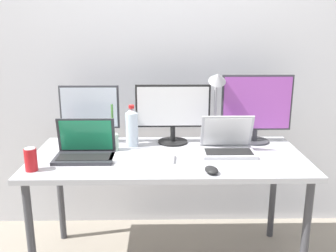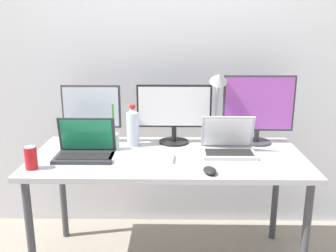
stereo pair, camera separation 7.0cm
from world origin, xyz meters
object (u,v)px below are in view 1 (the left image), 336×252
(laptop_silver, at_px, (85,149))
(desk_lamp, at_px, (217,93))
(soda_can_near_keyboard, at_px, (31,159))
(mouse_by_keyboard, at_px, (211,170))
(water_bottle, at_px, (132,127))
(monitor_center, at_px, (173,111))
(laptop_secondary, at_px, (228,144))
(keyboard_main, at_px, (142,158))
(work_desk, at_px, (168,165))
(monitor_right, at_px, (257,107))
(bamboo_vase, at_px, (113,141))
(monitor_left, at_px, (90,112))

(laptop_silver, xyz_separation_m, desk_lamp, (0.80, 0.25, 0.28))
(soda_can_near_keyboard, bearing_deg, laptop_silver, 38.09)
(mouse_by_keyboard, xyz_separation_m, water_bottle, (-0.45, 0.47, 0.11))
(monitor_center, relative_size, laptop_silver, 1.42)
(laptop_secondary, distance_m, keyboard_main, 0.53)
(monitor_center, height_order, keyboard_main, monitor_center)
(work_desk, relative_size, desk_lamp, 3.29)
(soda_can_near_keyboard, xyz_separation_m, desk_lamp, (1.05, 0.44, 0.28))
(work_desk, relative_size, water_bottle, 6.06)
(monitor_right, bearing_deg, keyboard_main, -155.93)
(mouse_by_keyboard, bearing_deg, monitor_right, 44.14)
(work_desk, distance_m, laptop_silver, 0.50)
(laptop_secondary, distance_m, bamboo_vase, 0.70)
(mouse_by_keyboard, bearing_deg, laptop_silver, 148.73)
(laptop_silver, relative_size, laptop_secondary, 1.07)
(laptop_secondary, height_order, soda_can_near_keyboard, laptop_secondary)
(bamboo_vase, bearing_deg, laptop_silver, -137.33)
(monitor_right, bearing_deg, laptop_secondary, -135.65)
(laptop_secondary, relative_size, soda_can_near_keyboard, 2.51)
(monitor_right, height_order, desk_lamp, desk_lamp)
(monitor_left, bearing_deg, laptop_secondary, -13.60)
(monitor_left, height_order, water_bottle, monitor_left)
(work_desk, relative_size, monitor_left, 4.25)
(monitor_left, relative_size, keyboard_main, 1.02)
(monitor_center, distance_m, laptop_secondary, 0.42)
(monitor_left, height_order, mouse_by_keyboard, monitor_left)
(mouse_by_keyboard, bearing_deg, bamboo_vase, 133.63)
(mouse_by_keyboard, relative_size, desk_lamp, 0.21)
(work_desk, distance_m, keyboard_main, 0.19)
(monitor_center, bearing_deg, keyboard_main, -120.46)
(work_desk, distance_m, mouse_by_keyboard, 0.37)
(mouse_by_keyboard, xyz_separation_m, desk_lamp, (0.09, 0.49, 0.32))
(monitor_right, relative_size, bamboo_vase, 1.58)
(monitor_center, bearing_deg, monitor_right, 0.62)
(soda_can_near_keyboard, bearing_deg, monitor_center, 31.79)
(monitor_left, bearing_deg, work_desk, -26.01)
(monitor_left, bearing_deg, laptop_silver, -86.71)
(monitor_right, bearing_deg, laptop_silver, -164.88)
(water_bottle, relative_size, desk_lamp, 0.54)
(monitor_left, xyz_separation_m, monitor_right, (1.08, 0.00, 0.03))
(monitor_center, height_order, water_bottle, monitor_center)
(water_bottle, height_order, soda_can_near_keyboard, water_bottle)
(laptop_secondary, xyz_separation_m, bamboo_vase, (-0.70, 0.06, 0.01))
(monitor_left, relative_size, laptop_secondary, 1.21)
(laptop_secondary, height_order, bamboo_vase, bamboo_vase)
(work_desk, relative_size, laptop_silver, 4.78)
(mouse_by_keyboard, height_order, soda_can_near_keyboard, soda_can_near_keyboard)
(laptop_silver, height_order, desk_lamp, desk_lamp)
(work_desk, height_order, laptop_secondary, laptop_secondary)
(monitor_center, distance_m, laptop_silver, 0.61)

